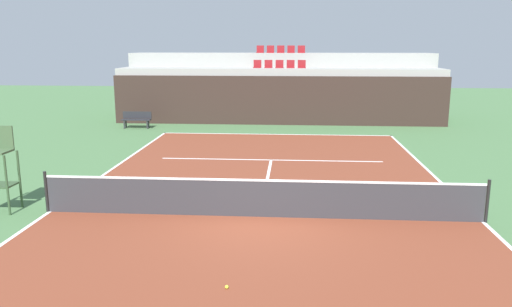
{
  "coord_description": "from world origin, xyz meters",
  "views": [
    {
      "loc": [
        0.78,
        -12.05,
        4.24
      ],
      "look_at": [
        -0.25,
        2.0,
        1.2
      ],
      "focal_mm": 35.52,
      "sensor_mm": 36.0,
      "label": 1
    }
  ],
  "objects_px": {
    "umpire_chair": "(0,166)",
    "player_bench": "(137,118)",
    "tennis_net": "(260,198)",
    "tennis_ball_0": "(227,287)"
  },
  "relations": [
    {
      "from": "tennis_ball_0",
      "to": "umpire_chair",
      "type": "bearing_deg",
      "value": 148.37
    },
    {
      "from": "umpire_chair",
      "to": "player_bench",
      "type": "xyz_separation_m",
      "value": [
        -0.57,
        13.3,
        -0.68
      ]
    },
    {
      "from": "player_bench",
      "to": "tennis_ball_0",
      "type": "xyz_separation_m",
      "value": [
        6.93,
        -17.22,
        -0.46
      ]
    },
    {
      "from": "tennis_net",
      "to": "umpire_chair",
      "type": "xyz_separation_m",
      "value": [
        -6.7,
        0.06,
        0.68
      ]
    },
    {
      "from": "umpire_chair",
      "to": "player_bench",
      "type": "bearing_deg",
      "value": 92.44
    },
    {
      "from": "tennis_net",
      "to": "umpire_chair",
      "type": "height_order",
      "value": "umpire_chair"
    },
    {
      "from": "umpire_chair",
      "to": "tennis_ball_0",
      "type": "relative_size",
      "value": 33.33
    },
    {
      "from": "umpire_chair",
      "to": "tennis_ball_0",
      "type": "bearing_deg",
      "value": -31.63
    },
    {
      "from": "tennis_net",
      "to": "player_bench",
      "type": "xyz_separation_m",
      "value": [
        -7.27,
        13.35,
        -0.0
      ]
    },
    {
      "from": "umpire_chair",
      "to": "player_bench",
      "type": "relative_size",
      "value": 1.47
    }
  ]
}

